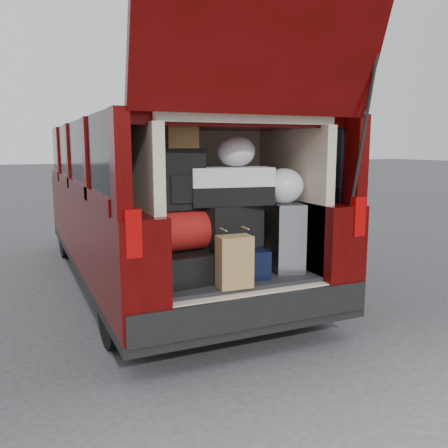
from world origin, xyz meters
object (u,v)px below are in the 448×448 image
at_px(kraft_bag, 234,262).
at_px(twotone_duffel, 229,186).
at_px(red_duffel, 183,230).
at_px(silver_roller, 285,237).
at_px(navy_hardshell, 236,260).
at_px(black_hardshell, 180,265).
at_px(black_soft_case, 230,226).
at_px(backpack, 182,179).

height_order(kraft_bag, twotone_duffel, twotone_duffel).
xyz_separation_m(kraft_bag, red_duffel, (-0.26, 0.35, 0.19)).
distance_m(kraft_bag, red_duffel, 0.47).
distance_m(silver_roller, kraft_bag, 0.65).
bearing_deg(silver_roller, twotone_duffel, -178.78).
distance_m(navy_hardshell, twotone_duffel, 0.59).
height_order(black_hardshell, kraft_bag, kraft_bag).
relative_size(kraft_bag, red_duffel, 0.79).
height_order(black_hardshell, twotone_duffel, twotone_duffel).
relative_size(navy_hardshell, twotone_duffel, 0.78).
distance_m(kraft_bag, black_soft_case, 0.41).
xyz_separation_m(red_duffel, backpack, (-0.00, 0.02, 0.38)).
distance_m(silver_roller, red_duffel, 0.85).
distance_m(red_duffel, black_soft_case, 0.38).
xyz_separation_m(silver_roller, twotone_duffel, (-0.46, 0.09, 0.42)).
height_order(black_soft_case, backpack, backpack).
distance_m(silver_roller, twotone_duffel, 0.63).
distance_m(black_soft_case, backpack, 0.53).
xyz_separation_m(kraft_bag, backpack, (-0.26, 0.37, 0.57)).
bearing_deg(black_hardshell, twotone_duffel, -6.13).
height_order(navy_hardshell, red_duffel, red_duffel).
relative_size(black_hardshell, twotone_duffel, 0.87).
distance_m(black_hardshell, twotone_duffel, 0.71).
xyz_separation_m(navy_hardshell, silver_roller, (0.42, -0.04, 0.16)).
bearing_deg(kraft_bag, twotone_duffel, 74.71).
distance_m(backpack, twotone_duffel, 0.39).
relative_size(backpack, twotone_duffel, 0.70).
bearing_deg(backpack, black_hardshell, -161.84).
relative_size(navy_hardshell, black_soft_case, 1.08).
xyz_separation_m(black_hardshell, navy_hardshell, (0.45, -0.04, -0.00)).
relative_size(navy_hardshell, red_duffel, 1.05).
height_order(black_hardshell, silver_roller, silver_roller).
distance_m(navy_hardshell, red_duffel, 0.50).
bearing_deg(kraft_bag, black_soft_case, 73.70).
height_order(navy_hardshell, kraft_bag, kraft_bag).
distance_m(silver_roller, backpack, 0.98).
bearing_deg(black_soft_case, navy_hardshell, -36.58).
height_order(kraft_bag, backpack, backpack).
height_order(red_duffel, black_soft_case, black_soft_case).
height_order(navy_hardshell, backpack, backpack).
height_order(silver_roller, kraft_bag, silver_roller).
xyz_separation_m(navy_hardshell, black_soft_case, (-0.04, 0.02, 0.28)).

